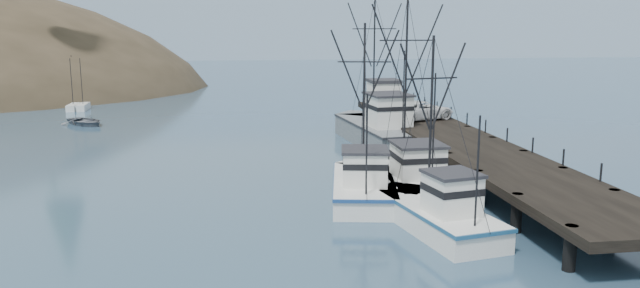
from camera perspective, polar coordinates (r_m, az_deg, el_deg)
The scene contains 12 objects.
ground at distance 29.13m, azimuth -2.64°, elevation -9.74°, with size 400.00×400.00×0.00m, color #2C4862.
pier at distance 47.01m, azimuth 12.56°, elevation 0.17°, with size 6.00×44.00×2.00m.
distant_ridge at distance 197.79m, azimuth -4.67°, elevation 7.98°, with size 360.00×40.00×26.00m, color #9EB2C6.
distant_ridge_far at distance 215.63m, azimuth -18.44°, elevation 7.71°, with size 180.00×25.00×18.00m, color silver.
moored_sailboats at distance 89.34m, azimuth -25.27°, elevation 3.54°, with size 22.47×18.68×6.35m.
trawler_near at distance 32.29m, azimuth 10.61°, elevation -6.29°, with size 4.70×9.78×10.07m.
trawler_mid at distance 37.48m, azimuth 3.99°, elevation -3.70°, with size 5.12×10.77×10.67m.
trawler_far at distance 39.60m, azimuth 8.10°, elevation -2.97°, with size 4.12×12.08×12.28m.
work_vessel at distance 54.29m, azimuth 5.39°, elevation 1.32°, with size 5.96×15.36×12.83m.
pier_shed at distance 62.86m, azimuth 5.83°, elevation 4.65°, with size 3.00×3.20×2.80m.
pickup_truck at distance 55.16m, azimuth 9.24°, elevation 3.07°, with size 2.75×5.97×1.66m, color silver.
motorboat at distance 68.58m, azimuth -20.63°, elevation 1.65°, with size 3.65×5.11×1.06m, color slate.
Camera 1 is at (-2.62, -27.12, 10.31)m, focal length 35.00 mm.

